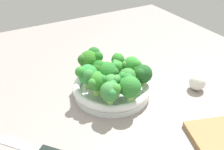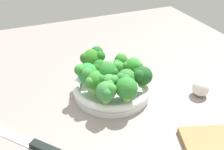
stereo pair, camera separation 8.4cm
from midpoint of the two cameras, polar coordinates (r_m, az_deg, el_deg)
The scene contains 17 objects.
ground_plane at distance 92.25cm, azimuth 2.31°, elevation -3.28°, with size 130.00×130.00×2.50cm, color gray.
bowl at distance 87.16cm, azimuth 2.77°, elevation -2.92°, with size 24.48×24.48×4.20cm.
broccoli_floret_0 at distance 86.73cm, azimuth 3.97°, elevation 1.38°, with size 4.30×4.33×6.11cm.
broccoli_floret_1 at distance 91.84cm, azimuth 4.51°, elevation 2.96°, with size 4.39×4.86×5.65cm.
broccoli_floret_2 at distance 89.07cm, azimuth -1.21°, elevation 3.31°, with size 7.95×6.79×8.56cm.
broccoli_floret_3 at distance 79.04cm, azimuth 2.71°, elevation -1.59°, with size 5.16×5.39×6.28cm.
broccoli_floret_4 at distance 83.76cm, azimuth 1.48°, elevation 0.67°, with size 7.38×7.16×7.56cm.
broccoli_floret_5 at distance 79.21cm, azimuth -0.50°, elevation -1.29°, with size 5.78×5.53×6.96cm.
broccoli_floret_6 at distance 86.90cm, azimuth 7.15°, elevation 1.63°, with size 5.99×6.07×6.98cm.
broccoli_floret_7 at distance 81.73cm, azimuth -2.29°, elevation 0.25°, with size 6.94×7.17×7.89cm.
broccoli_floret_8 at distance 77.13cm, azimuth 6.02°, elevation -2.62°, with size 6.20×6.84×7.19cm.
broccoli_floret_9 at distance 87.12cm, azimuth 0.39°, elevation 1.53°, with size 4.29×4.73×5.91cm.
broccoli_floret_10 at distance 81.09cm, azimuth 5.88°, elevation -0.66°, with size 6.49×5.27×6.80cm.
broccoli_floret_11 at distance 83.79cm, azimuth 9.04°, elevation -0.27°, with size 6.57×5.74×6.45cm.
broccoli_floret_12 at distance 75.70cm, azimuth 2.07°, elevation -3.49°, with size 5.65×6.08×6.49cm.
knife at distance 73.02cm, azimuth -12.76°, elevation -13.65°, with size 18.95×21.91×1.50cm.
garlic_bulb at distance 92.18cm, azimuth 20.20°, elevation -2.56°, with size 5.36×5.36×5.36cm, color white.
Camera 2 is at (28.69, 70.18, 51.54)cm, focal length 44.75 mm.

